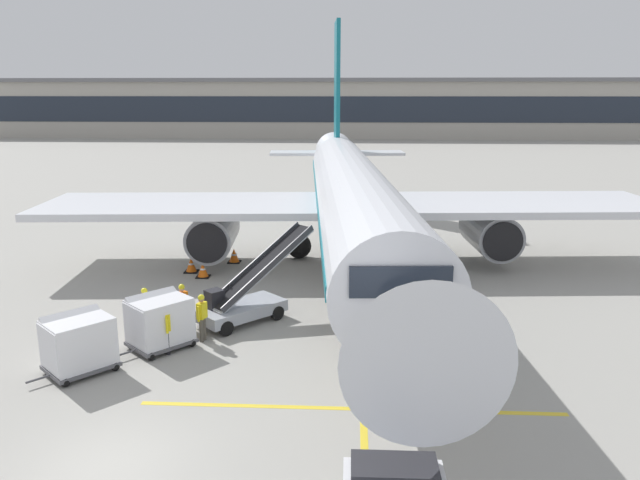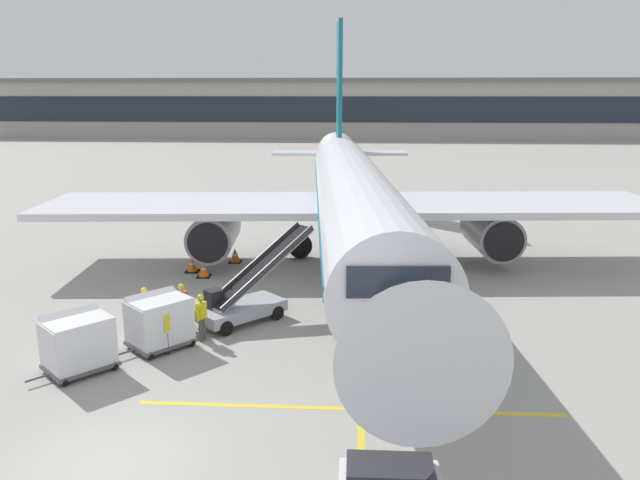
% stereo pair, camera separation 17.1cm
% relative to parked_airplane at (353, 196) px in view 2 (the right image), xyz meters
% --- Properties ---
extents(ground_plane, '(600.00, 600.00, 0.00)m').
position_rel_parked_airplane_xyz_m(ground_plane, '(-5.75, -18.39, -3.48)').
color(ground_plane, '#9E9B93').
extents(parked_airplane, '(31.72, 41.09, 13.73)m').
position_rel_parked_airplane_xyz_m(parked_airplane, '(0.00, 0.00, 0.00)').
color(parked_airplane, silver).
rests_on(parked_airplane, ground).
extents(belt_loader, '(4.46, 4.51, 3.44)m').
position_rel_parked_airplane_xyz_m(belt_loader, '(-4.07, -8.70, -2.55)').
color(belt_loader, '#A3A8B2').
rests_on(belt_loader, ground).
extents(baggage_cart_lead, '(2.53, 2.56, 1.91)m').
position_rel_parked_airplane_xyz_m(baggage_cart_lead, '(-6.60, -11.40, -2.48)').
color(baggage_cart_lead, '#515156').
rests_on(baggage_cart_lead, ground).
extents(baggage_cart_second, '(2.53, 2.56, 1.91)m').
position_rel_parked_airplane_xyz_m(baggage_cart_second, '(-8.57, -13.40, -2.48)').
color(baggage_cart_second, '#515156').
rests_on(baggage_cart_second, ground).
extents(ground_crew_by_loader, '(0.40, 0.50, 1.74)m').
position_rel_parked_airplane_xyz_m(ground_crew_by_loader, '(-6.27, -9.63, -2.48)').
color(ground_crew_by_loader, black).
rests_on(ground_crew_by_loader, ground).
extents(ground_crew_by_carts, '(0.54, 0.36, 1.74)m').
position_rel_parked_airplane_xyz_m(ground_crew_by_carts, '(-7.50, -10.15, -2.48)').
color(ground_crew_by_carts, '#514C42').
rests_on(ground_crew_by_carts, ground).
extents(ground_crew_marshaller, '(0.34, 0.55, 1.74)m').
position_rel_parked_airplane_xyz_m(ground_crew_marshaller, '(-5.25, -10.77, -2.48)').
color(ground_crew_marshaller, '#514C42').
rests_on(ground_crew_marshaller, ground).
extents(ground_crew_wingwalker, '(0.37, 0.53, 1.74)m').
position_rel_parked_airplane_xyz_m(ground_crew_wingwalker, '(-6.19, -11.90, -2.48)').
color(ground_crew_wingwalker, black).
rests_on(ground_crew_wingwalker, ground).
extents(safety_cone_engine_keepout, '(0.63, 0.63, 0.71)m').
position_rel_parked_airplane_xyz_m(safety_cone_engine_keepout, '(-7.11, -3.12, -3.13)').
color(safety_cone_engine_keepout, black).
rests_on(safety_cone_engine_keepout, ground).
extents(safety_cone_wingtip, '(0.65, 0.65, 0.74)m').
position_rel_parked_airplane_xyz_m(safety_cone_wingtip, '(-6.10, -0.44, -3.12)').
color(safety_cone_wingtip, black).
rests_on(safety_cone_wingtip, ground).
extents(safety_cone_nose_mark, '(0.65, 0.65, 0.73)m').
position_rel_parked_airplane_xyz_m(safety_cone_nose_mark, '(-7.89, -2.29, -3.12)').
color(safety_cone_nose_mark, black).
rests_on(safety_cone_nose_mark, ground).
extents(apron_guidance_line_lead_in, '(0.20, 110.00, 0.01)m').
position_rel_parked_airplane_xyz_m(apron_guidance_line_lead_in, '(0.40, -0.75, -3.47)').
color(apron_guidance_line_lead_in, yellow).
rests_on(apron_guidance_line_lead_in, ground).
extents(apron_guidance_line_stop_bar, '(12.00, 0.20, 0.01)m').
position_rel_parked_airplane_xyz_m(apron_guidance_line_stop_bar, '(0.06, -15.33, -3.47)').
color(apron_guidance_line_stop_bar, yellow).
rests_on(apron_guidance_line_stop_bar, ground).
extents(terminal_building, '(133.98, 21.67, 11.13)m').
position_rel_parked_airplane_xyz_m(terminal_building, '(-6.99, 95.05, 2.04)').
color(terminal_building, '#A8A399').
rests_on(terminal_building, ground).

